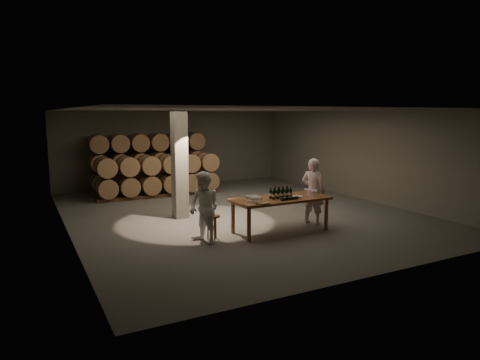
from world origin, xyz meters
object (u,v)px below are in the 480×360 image
notebook_near (263,203)px  person_man (313,191)px  plate (298,196)px  bottle_cluster (281,194)px  tasting_table (280,202)px  stool (213,220)px  person_woman (204,208)px

notebook_near → person_man: bearing=11.2°
plate → notebook_near: notebook_near is taller
bottle_cluster → person_man: 1.28m
tasting_table → person_man: (1.26, 0.28, 0.14)m
notebook_near → person_man: person_man is taller
tasting_table → stool: bearing=175.1°
tasting_table → bottle_cluster: bearing=46.7°
bottle_cluster → person_man: bearing=12.0°
stool → person_man: bearing=2.1°
person_woman → notebook_near: bearing=54.0°
notebook_near → person_woman: size_ratio=0.16×
plate → stool: (-2.37, 0.22, -0.41)m
plate → stool: size_ratio=0.46×
person_man → stool: bearing=62.4°
plate → person_man: (0.76, 0.34, 0.02)m
person_woman → bottle_cluster: bearing=71.5°
plate → person_woman: 2.67m
plate → notebook_near: size_ratio=1.01×
plate → notebook_near: (-1.30, -0.37, 0.01)m
notebook_near → stool: (-1.08, 0.60, -0.42)m
plate → notebook_near: bearing=-163.9°
notebook_near → stool: bearing=143.2°
tasting_table → person_woman: 2.17m
notebook_near → stool: 1.30m
person_man → notebook_near: bearing=79.3°
stool → person_man: size_ratio=0.33×
stool → plate: bearing=-5.3°
bottle_cluster → person_woman: bearing=-179.0°
tasting_table → plate: (0.50, -0.06, 0.11)m
stool → person_man: (3.14, 0.12, 0.43)m
plate → stool: bearing=174.7°
plate → person_woman: (-2.67, 0.03, -0.04)m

